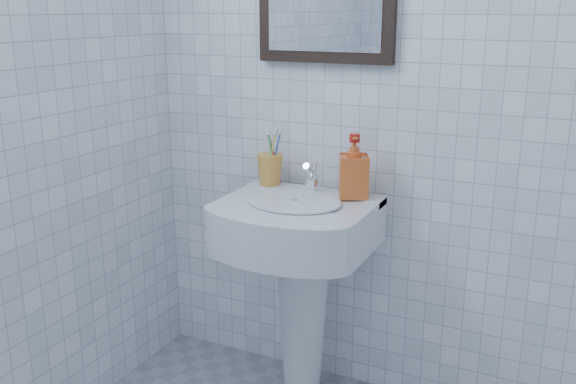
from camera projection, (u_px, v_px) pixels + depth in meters
The scene contains 5 objects.
wall_back at pixel (441, 64), 2.10m from camera, with size 2.20×0.02×2.50m, color white.
washbasin at pixel (300, 267), 2.28m from camera, with size 0.52×0.38×0.80m.
faucet at pixel (312, 179), 2.28m from camera, with size 0.05×0.10×0.12m.
toothbrush_cup at pixel (270, 170), 2.37m from camera, with size 0.10×0.10×0.12m, color gold, non-canonical shape.
soap_dispenser at pixel (354, 166), 2.20m from camera, with size 0.10×0.10×0.22m, color #C33F13.
Camera 1 is at (0.48, -0.94, 1.43)m, focal length 40.00 mm.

